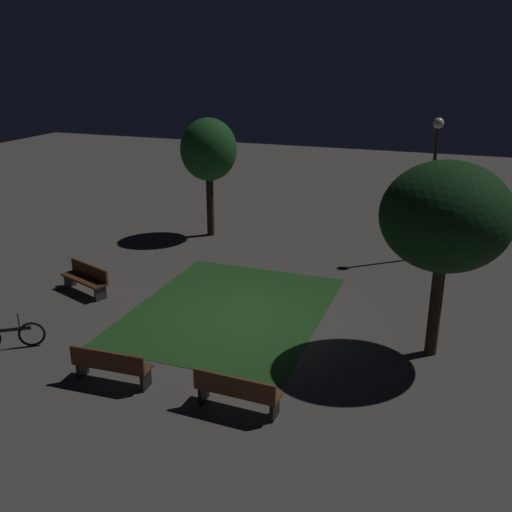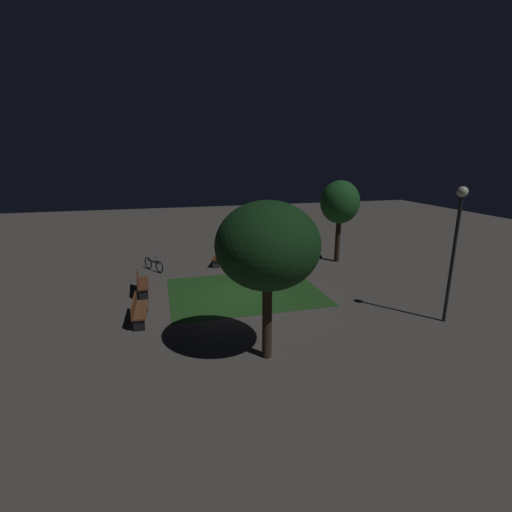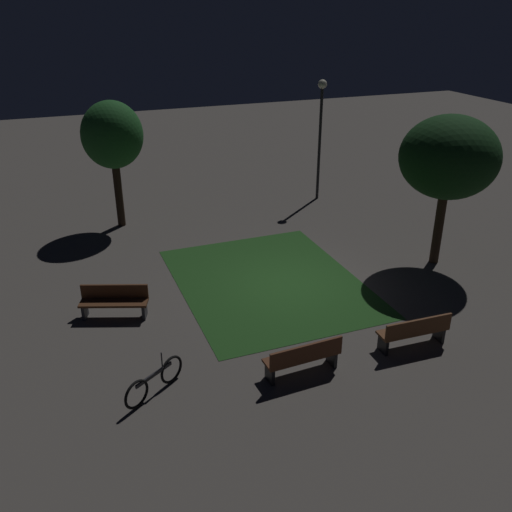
% 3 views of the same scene
% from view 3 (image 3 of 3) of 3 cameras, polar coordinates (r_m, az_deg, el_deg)
% --- Properties ---
extents(ground_plane, '(60.00, 60.00, 0.00)m').
position_cam_3_polar(ground_plane, '(16.68, 3.35, -2.89)').
color(ground_plane, '#56514C').
extents(grass_lawn, '(5.27, 6.69, 0.01)m').
position_cam_3_polar(grass_lawn, '(16.77, 1.28, -2.67)').
color(grass_lawn, '#23511E').
rests_on(grass_lawn, ground).
extents(bench_by_lamp, '(1.82, 0.56, 0.88)m').
position_cam_3_polar(bench_by_lamp, '(12.68, 4.93, -10.34)').
color(bench_by_lamp, brown).
rests_on(bench_by_lamp, ground).
extents(bench_lawn_edge, '(1.82, 0.55, 0.88)m').
position_cam_3_polar(bench_lawn_edge, '(14.07, 16.09, -7.43)').
color(bench_lawn_edge, brown).
rests_on(bench_lawn_edge, ground).
extents(bench_path_side, '(1.85, 1.07, 0.88)m').
position_cam_3_polar(bench_path_side, '(15.28, -14.46, -4.46)').
color(bench_path_side, '#512D19').
rests_on(bench_path_side, ground).
extents(tree_left_canopy, '(2.18, 2.18, 4.64)m').
position_cam_3_polar(tree_left_canopy, '(20.63, -14.65, 11.93)').
color(tree_left_canopy, '#2D2116').
rests_on(tree_left_canopy, ground).
extents(tree_tall_center, '(2.98, 2.98, 4.76)m').
position_cam_3_polar(tree_tall_center, '(17.81, 19.34, 9.56)').
color(tree_tall_center, '#38281C').
rests_on(tree_tall_center, ground).
extents(lamp_post_path_center, '(0.36, 0.36, 4.93)m').
position_cam_3_polar(lamp_post_path_center, '(23.20, 6.71, 13.72)').
color(lamp_post_path_center, black).
rests_on(lamp_post_path_center, ground).
extents(bicycle, '(1.46, 0.98, 0.93)m').
position_cam_3_polar(bicycle, '(12.35, -10.45, -12.60)').
color(bicycle, black).
rests_on(bicycle, ground).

